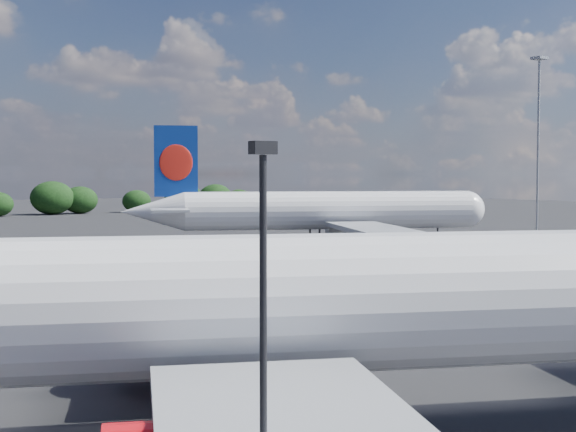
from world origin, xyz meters
TOP-DOWN VIEW (x-y plane):
  - qantas_airliner at (8.18, -4.63)m, footprint 51.80×49.84m
  - china_southern_airliner at (53.69, 64.18)m, footprint 50.94×49.03m
  - apron_lamp_post at (-2.05, -15.71)m, footprint 0.55×0.30m
  - floodlight_mast_near at (69.88, 38.52)m, footprint 1.60×1.60m

SIDE VIEW (x-z plane):
  - china_southern_airliner at x=53.69m, z-range -3.38..13.91m
  - qantas_airliner at x=8.18m, z-range -3.43..14.12m
  - apron_lamp_post at x=-2.05m, z-range 0.65..11.96m
  - floodlight_mast_near at x=69.88m, z-range 3.40..28.69m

